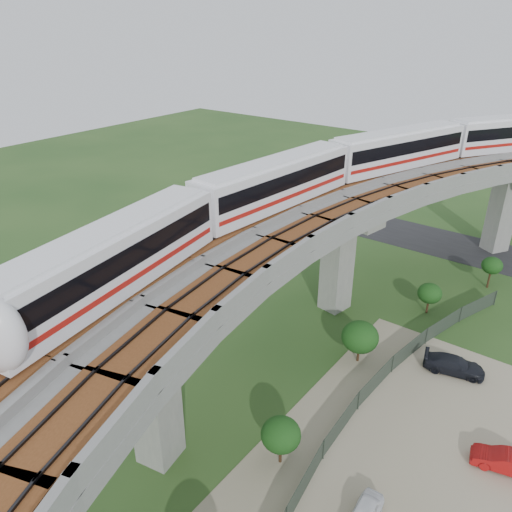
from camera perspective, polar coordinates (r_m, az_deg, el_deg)
The scene contains 12 objects.
ground at distance 38.36m, azimuth -0.08°, elevation -11.91°, with size 160.00×160.00×0.00m, color #274A1D.
dirt_lot at distance 32.57m, azimuth 19.18°, elevation -22.16°, with size 18.00×26.00×0.04m, color gray.
asphalt_road at distance 61.79m, azimuth 17.00°, elevation 2.38°, with size 60.00×8.00×0.03m, color #232326.
viaduct at distance 31.64m, azimuth 5.47°, elevation -1.43°, with size 19.58×73.98×11.40m.
metro_train at distance 41.01m, azimuth 11.53°, elevation 9.53°, with size 17.33×60.13×3.64m.
fence at distance 34.27m, azimuth 13.61°, elevation -16.64°, with size 3.87×38.73×1.50m.
tree_0 at distance 51.62m, azimuth 25.37°, elevation -1.00°, with size 1.90×1.90×3.15m.
tree_1 at distance 45.42m, azimuth 19.23°, elevation -4.05°, with size 2.06×2.06×2.82m.
tree_2 at distance 37.85m, azimuth 11.80°, elevation -9.05°, with size 2.74×2.74×3.35m.
tree_3 at distance 29.94m, azimuth 2.86°, elevation -19.72°, with size 2.31×2.31×3.12m.
car_red at distance 33.77m, azimuth 26.66°, elevation -20.21°, with size 1.30×3.72×1.23m, color #A20E0F.
car_dark at distance 39.62m, azimuth 21.70°, elevation -11.49°, with size 1.73×4.25×1.23m, color black.
Camera 1 is at (18.31, -24.13, 23.53)m, focal length 35.00 mm.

